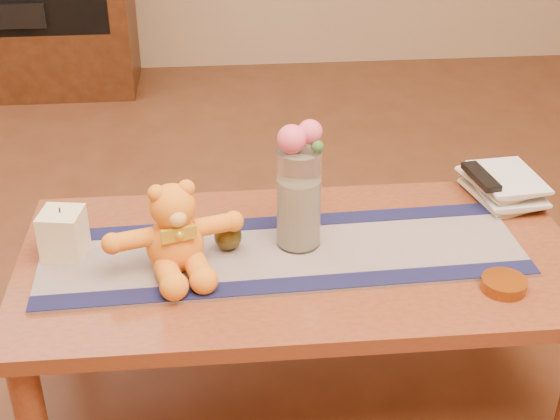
{
  "coord_description": "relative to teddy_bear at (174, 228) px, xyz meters",
  "views": [
    {
      "loc": [
        -0.2,
        -1.63,
        1.51
      ],
      "look_at": [
        -0.05,
        0.0,
        0.58
      ],
      "focal_mm": 49.91,
      "sensor_mm": 36.0,
      "label": 1
    }
  ],
  "objects": [
    {
      "name": "candle_wick",
      "position": [
        -0.27,
        0.08,
        0.02
      ],
      "size": [
        0.0,
        0.0,
        0.01
      ],
      "primitive_type": "cylinder",
      "rotation": [
        0.0,
        0.0,
        -0.17
      ],
      "color": "black",
      "rests_on": "pillar_candle"
    },
    {
      "name": "book_lower",
      "position": [
        0.83,
        0.25,
        -0.09
      ],
      "size": [
        0.18,
        0.23,
        0.02
      ],
      "primitive_type": "imported",
      "rotation": [
        0.0,
        0.0,
        0.05
      ],
      "color": "beige",
      "rests_on": "book_bottom"
    },
    {
      "name": "pillar_candle",
      "position": [
        -0.27,
        0.08,
        -0.05
      ],
      "size": [
        0.11,
        0.11,
        0.12
      ],
      "primitive_type": "cube",
      "rotation": [
        0.0,
        0.0,
        -0.17
      ],
      "color": "beige",
      "rests_on": "persian_runner"
    },
    {
      "name": "book_top",
      "position": [
        0.83,
        0.26,
        -0.05
      ],
      "size": [
        0.18,
        0.24,
        0.02
      ],
      "primitive_type": "imported",
      "rotation": [
        0.0,
        0.0,
        0.09
      ],
      "color": "beige",
      "rests_on": "book_upper"
    },
    {
      "name": "coffee_table_top",
      "position": [
        0.31,
        0.03,
        -0.14
      ],
      "size": [
        1.4,
        0.7,
        0.04
      ],
      "primitive_type": "cube",
      "color": "#5F2A16",
      "rests_on": "floor"
    },
    {
      "name": "stereo_lower",
      "position": [
        -0.89,
        2.38,
        -0.1
      ],
      "size": [
        0.42,
        0.28,
        0.12
      ],
      "primitive_type": "cube",
      "color": "black",
      "rests_on": "media_cabinet"
    },
    {
      "name": "potpourri_fill",
      "position": [
        0.31,
        0.07,
        -0.02
      ],
      "size": [
        0.09,
        0.09,
        0.18
      ],
      "primitive_type": "cylinder",
      "color": "beige",
      "rests_on": "glass_vase"
    },
    {
      "name": "book_bottom",
      "position": [
        0.83,
        0.26,
        -0.1
      ],
      "size": [
        0.21,
        0.25,
        0.02
      ],
      "primitive_type": "imported",
      "rotation": [
        0.0,
        0.0,
        0.19
      ],
      "color": "beige",
      "rests_on": "coffee_table_top"
    },
    {
      "name": "teddy_bear",
      "position": [
        0.0,
        0.0,
        0.0
      ],
      "size": [
        0.37,
        0.33,
        0.21
      ],
      "primitive_type": null,
      "rotation": [
        0.0,
        0.0,
        0.26
      ],
      "color": "orange",
      "rests_on": "persian_runner"
    },
    {
      "name": "tv_remote",
      "position": [
        0.83,
        0.25,
        -0.03
      ],
      "size": [
        0.07,
        0.16,
        0.02
      ],
      "primitive_type": "cube",
      "rotation": [
        0.0,
        0.0,
        0.14
      ],
      "color": "black",
      "rests_on": "book_top"
    },
    {
      "name": "persian_runner",
      "position": [
        0.26,
        0.04,
        -0.11
      ],
      "size": [
        1.21,
        0.39,
        0.01
      ],
      "primitive_type": "cube",
      "rotation": [
        0.0,
        0.0,
        0.03
      ],
      "color": "#1B1F4C",
      "rests_on": "coffee_table_top"
    },
    {
      "name": "glass_vase",
      "position": [
        0.31,
        0.07,
        0.02
      ],
      "size": [
        0.11,
        0.11,
        0.26
      ],
      "primitive_type": "cylinder",
      "color": "silver",
      "rests_on": "persian_runner"
    },
    {
      "name": "book_upper",
      "position": [
        0.82,
        0.26,
        -0.07
      ],
      "size": [
        0.22,
        0.26,
        0.02
      ],
      "primitive_type": "imported",
      "rotation": [
        0.0,
        0.0,
        0.25
      ],
      "color": "beige",
      "rests_on": "book_lower"
    },
    {
      "name": "floor",
      "position": [
        0.31,
        0.03,
        -0.57
      ],
      "size": [
        5.5,
        5.5,
        0.0
      ],
      "primitive_type": "plane",
      "color": "#522A17",
      "rests_on": "ground"
    },
    {
      "name": "amber_dish",
      "position": [
        0.76,
        -0.16,
        -0.1
      ],
      "size": [
        0.14,
        0.14,
        0.03
      ],
      "primitive_type": "cylinder",
      "rotation": [
        0.0,
        0.0,
        -0.41
      ],
      "color": "#BF5914",
      "rests_on": "coffee_table_top"
    },
    {
      "name": "blue_flower_back",
      "position": [
        0.32,
        0.11,
        0.18
      ],
      "size": [
        0.04,
        0.04,
        0.04
      ],
      "primitive_type": "sphere",
      "color": "#4D63A8",
      "rests_on": "glass_vase"
    },
    {
      "name": "bronze_ball",
      "position": [
        0.13,
        0.07,
        -0.07
      ],
      "size": [
        0.08,
        0.08,
        0.07
      ],
      "primitive_type": "sphere",
      "rotation": [
        0.0,
        0.0,
        0.23
      ],
      "color": "#453C17",
      "rests_on": "persian_runner"
    },
    {
      "name": "table_leg_br",
      "position": [
        0.95,
        0.32,
        -0.36
      ],
      "size": [
        0.07,
        0.07,
        0.41
      ],
      "primitive_type": "cylinder",
      "color": "#5F2A16",
      "rests_on": "floor"
    },
    {
      "name": "blue_flower_side",
      "position": [
        0.28,
        0.09,
        0.17
      ],
      "size": [
        0.04,
        0.04,
        0.04
      ],
      "primitive_type": "sphere",
      "color": "#4D63A8",
      "rests_on": "glass_vase"
    },
    {
      "name": "leaf_sprig",
      "position": [
        0.35,
        0.05,
        0.17
      ],
      "size": [
        0.03,
        0.03,
        0.03
      ],
      "primitive_type": "sphere",
      "color": "#33662D",
      "rests_on": "glass_vase"
    },
    {
      "name": "table_leg_bl",
      "position": [
        -0.33,
        0.32,
        -0.36
      ],
      "size": [
        0.07,
        0.07,
        0.41
      ],
      "primitive_type": "cylinder",
      "color": "#5F2A16",
      "rests_on": "floor"
    },
    {
      "name": "runner_border_near",
      "position": [
        0.27,
        -0.11,
        -0.11
      ],
      "size": [
        1.2,
        0.1,
        0.0
      ],
      "primitive_type": "cube",
      "rotation": [
        0.0,
        0.0,
        0.03
      ],
      "color": "#131339",
      "rests_on": "persian_runner"
    },
    {
      "name": "runner_border_far",
      "position": [
        0.26,
        0.18,
        -0.11
      ],
      "size": [
        1.2,
        0.1,
        0.0
      ],
      "primitive_type": "cube",
      "rotation": [
        0.0,
        0.0,
        0.03
      ],
      "color": "#131339",
      "rests_on": "persian_runner"
    },
    {
      "name": "rose_right",
      "position": [
        0.33,
        0.08,
        0.2
      ],
      "size": [
        0.06,
        0.06,
        0.06
      ],
      "primitive_type": "sphere",
      "color": "#E75172",
      "rests_on": "glass_vase"
    },
    {
      "name": "rose_left",
      "position": [
        0.29,
        0.06,
        0.19
      ],
      "size": [
        0.07,
        0.07,
        0.07
      ],
      "primitive_type": "sphere",
      "color": "#E75172",
      "rests_on": "glass_vase"
    }
  ]
}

